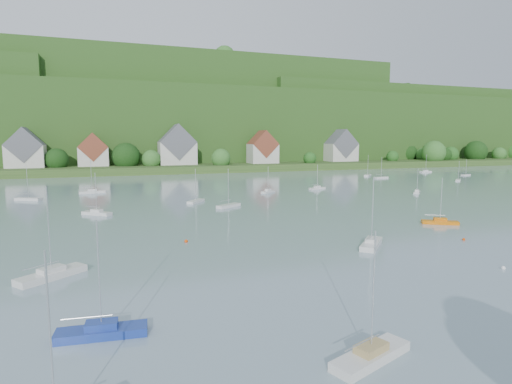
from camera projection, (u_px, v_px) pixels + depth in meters
far_shore_strip at (163, 167)px, 195.67m from camera, size 600.00×60.00×3.00m
forested_ridge at (149, 126)px, 257.24m from camera, size 620.00×181.22×69.89m
village_building_0 at (26, 151)px, 164.20m from camera, size 14.00×10.40×16.00m
village_building_1 at (93, 152)px, 174.49m from camera, size 12.00×9.36×14.00m
village_building_2 at (177, 148)px, 185.03m from camera, size 16.00×11.44×18.00m
village_building_3 at (263, 150)px, 196.59m from camera, size 13.00×10.40×15.50m
village_building_4 at (341, 148)px, 215.29m from camera, size 15.00×10.40×16.50m
near_sailboat_1 at (102, 331)px, 29.36m from camera, size 6.39×2.38×8.43m
near_sailboat_2 at (371, 354)px, 26.12m from camera, size 6.42×3.72×8.37m
near_sailboat_3 at (371, 243)px, 54.28m from camera, size 6.05×6.17×9.12m
near_sailboat_5 at (440, 222)px, 68.81m from camera, size 5.68×4.37×7.69m
near_sailboat_6 at (52, 274)px, 41.78m from camera, size 6.61×5.79×9.31m
mooring_buoy_1 at (503, 269)px, 44.76m from camera, size 0.45×0.45×0.45m
mooring_buoy_2 at (464, 240)px, 57.69m from camera, size 0.41×0.41×0.41m
mooring_buoy_3 at (186, 242)px, 56.60m from camera, size 0.50×0.50×0.50m
far_sailboat_cluster at (223, 187)px, 119.46m from camera, size 193.71×77.02×8.71m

